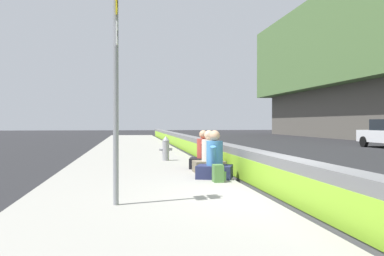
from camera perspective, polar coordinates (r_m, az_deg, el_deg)
name	(u,v)px	position (r m, az deg, el deg)	size (l,w,h in m)	color
ground_plane	(288,203)	(8.27, 12.62, -9.73)	(160.00, 160.00, 0.00)	#232326
sidewalk_strip	(145,203)	(7.73, -6.33, -9.93)	(80.00, 4.40, 0.14)	gray
jersey_barrier	(287,180)	(8.21, 12.60, -6.82)	(76.00, 0.45, 0.85)	slate
route_sign_post	(116,79)	(7.18, -10.09, 6.42)	(0.44, 0.09, 3.60)	gray
fire_hydrant	(166,148)	(15.39, -3.52, -2.68)	(0.26, 0.46, 0.88)	gray
seated_person_foreground	(215,163)	(10.50, 3.03, -4.70)	(0.95, 1.03, 1.17)	#23284C
seated_person_middle	(209,159)	(11.76, 2.27, -4.15)	(0.74, 0.84, 1.15)	#706651
seated_person_rear	(203,156)	(12.76, 1.53, -3.80)	(0.85, 0.95, 1.14)	black
backpack	(218,173)	(9.85, 3.54, -6.07)	(0.32, 0.28, 0.40)	#4C7A3D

